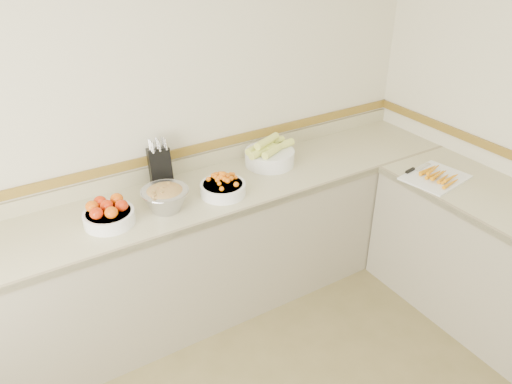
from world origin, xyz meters
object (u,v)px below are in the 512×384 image
knife_block (160,166)px  tomato_bowl (108,214)px  cherry_tomato_bowl (223,187)px  corn_bowl (269,154)px  cutting_board (436,177)px  rhubarb_bowl (165,197)px

knife_block → tomato_bowl: (-0.43, -0.27, -0.07)m
knife_block → cherry_tomato_bowl: bearing=-48.3°
knife_block → cherry_tomato_bowl: (0.28, -0.31, -0.08)m
tomato_bowl → cherry_tomato_bowl: (0.71, -0.05, -0.01)m
corn_bowl → cherry_tomato_bowl: bearing=-156.8°
tomato_bowl → cutting_board: tomato_bowl is taller
rhubarb_bowl → corn_bowl: bearing=12.4°
knife_block → corn_bowl: bearing=-8.4°
cherry_tomato_bowl → rhubarb_bowl: size_ratio=1.01×
knife_block → cutting_board: (1.58, -0.87, -0.12)m
knife_block → cherry_tomato_bowl: 0.43m
cherry_tomato_bowl → rhubarb_bowl: 0.38m
knife_block → corn_bowl: knife_block is taller
knife_block → rhubarb_bowl: (-0.09, -0.30, -0.05)m
knife_block → rhubarb_bowl: knife_block is taller
tomato_bowl → corn_bowl: bearing=7.6°
knife_block → corn_bowl: 0.77m
tomato_bowl → cherry_tomato_bowl: size_ratio=1.01×
cherry_tomato_bowl → cutting_board: 1.41m
cherry_tomato_bowl → corn_bowl: (0.48, 0.20, 0.02)m
rhubarb_bowl → cutting_board: rhubarb_bowl is taller
knife_block → tomato_bowl: knife_block is taller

